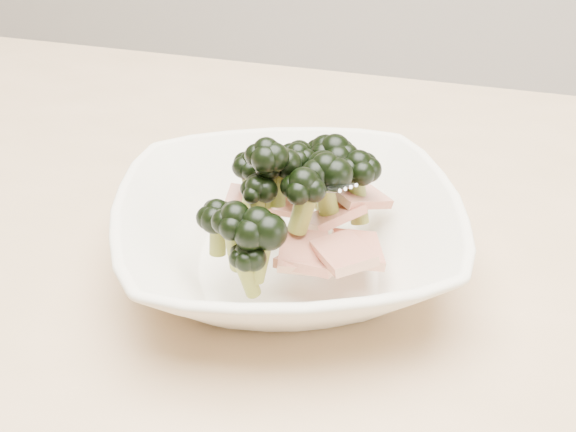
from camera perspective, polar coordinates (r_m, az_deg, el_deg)
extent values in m
cube|color=tan|center=(0.66, 2.13, -4.33)|extent=(1.20, 0.80, 0.04)
cylinder|color=tan|center=(1.33, -17.91, -4.99)|extent=(0.06, 0.06, 0.71)
imported|color=#EEE4C9|center=(0.61, 0.00, -1.45)|extent=(0.34, 0.34, 0.06)
cylinder|color=olive|center=(0.56, -2.11, -2.79)|extent=(0.02, 0.02, 0.04)
ellipsoid|color=black|center=(0.54, -2.16, -0.54)|extent=(0.04, 0.04, 0.03)
cylinder|color=olive|center=(0.59, -5.01, -1.36)|extent=(0.01, 0.02, 0.03)
ellipsoid|color=black|center=(0.58, -5.10, 0.33)|extent=(0.03, 0.03, 0.03)
cylinder|color=olive|center=(0.58, -2.22, 0.37)|extent=(0.01, 0.01, 0.03)
ellipsoid|color=black|center=(0.57, -2.26, 2.05)|extent=(0.03, 0.03, 0.02)
cylinder|color=olive|center=(0.62, -2.59, 2.09)|extent=(0.02, 0.02, 0.04)
ellipsoid|color=black|center=(0.61, -2.63, 3.87)|extent=(0.03, 0.03, 0.02)
cylinder|color=olive|center=(0.56, -2.91, -4.35)|extent=(0.02, 0.02, 0.04)
ellipsoid|color=black|center=(0.55, -2.97, -2.60)|extent=(0.03, 0.03, 0.02)
cylinder|color=olive|center=(0.64, 3.29, 2.52)|extent=(0.02, 0.02, 0.05)
ellipsoid|color=black|center=(0.63, 3.36, 4.75)|extent=(0.04, 0.04, 0.03)
cylinder|color=olive|center=(0.59, -0.82, 2.21)|extent=(0.01, 0.02, 0.03)
ellipsoid|color=black|center=(0.58, -0.83, 4.01)|extent=(0.03, 0.03, 0.03)
cylinder|color=olive|center=(0.58, -1.52, 2.43)|extent=(0.02, 0.02, 0.04)
ellipsoid|color=black|center=(0.57, -1.56, 4.67)|extent=(0.03, 0.03, 0.03)
cylinder|color=olive|center=(0.60, 2.66, 1.55)|extent=(0.02, 0.02, 0.04)
ellipsoid|color=black|center=(0.59, 2.72, 3.47)|extent=(0.04, 0.04, 0.03)
cylinder|color=olive|center=(0.65, -2.72, 2.00)|extent=(0.02, 0.02, 0.04)
ellipsoid|color=black|center=(0.63, -2.77, 3.80)|extent=(0.03, 0.03, 0.03)
cylinder|color=olive|center=(0.57, 1.07, 0.38)|extent=(0.02, 0.02, 0.04)
ellipsoid|color=black|center=(0.56, 1.10, 2.39)|extent=(0.04, 0.04, 0.03)
cylinder|color=olive|center=(0.63, 4.94, 1.45)|extent=(0.02, 0.03, 0.05)
ellipsoid|color=black|center=(0.62, 5.06, 3.72)|extent=(0.04, 0.04, 0.03)
cylinder|color=olive|center=(0.65, 2.13, 2.34)|extent=(0.02, 0.02, 0.05)
ellipsoid|color=black|center=(0.64, 2.18, 4.55)|extent=(0.04, 0.04, 0.03)
cylinder|color=olive|center=(0.62, 0.68, 2.82)|extent=(0.02, 0.02, 0.03)
ellipsoid|color=black|center=(0.61, 0.69, 4.43)|extent=(0.03, 0.03, 0.02)
cylinder|color=olive|center=(0.56, -3.68, -2.23)|extent=(0.01, 0.02, 0.04)
ellipsoid|color=black|center=(0.55, -3.77, -0.08)|extent=(0.04, 0.04, 0.03)
cylinder|color=olive|center=(0.65, 2.47, 2.34)|extent=(0.02, 0.02, 0.04)
ellipsoid|color=black|center=(0.64, 2.52, 4.28)|extent=(0.04, 0.04, 0.03)
cube|color=maroon|center=(0.62, 3.13, -0.01)|extent=(0.05, 0.06, 0.02)
cube|color=maroon|center=(0.57, 1.50, -3.39)|extent=(0.05, 0.04, 0.02)
cube|color=maroon|center=(0.65, -1.94, 1.14)|extent=(0.06, 0.03, 0.02)
cube|color=maroon|center=(0.63, 5.17, 1.35)|extent=(0.05, 0.05, 0.02)
cube|color=maroon|center=(0.56, 3.96, -2.61)|extent=(0.06, 0.06, 0.02)
cube|color=maroon|center=(0.58, 1.07, -2.55)|extent=(0.04, 0.05, 0.02)
cube|color=maroon|center=(0.60, 4.98, -2.36)|extent=(0.05, 0.06, 0.02)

